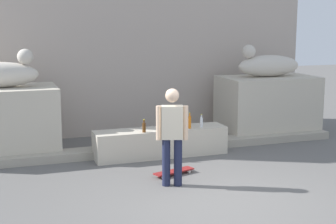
{
  "coord_description": "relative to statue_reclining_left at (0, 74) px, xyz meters",
  "views": [
    {
      "loc": [
        -3.22,
        -6.83,
        2.78
      ],
      "look_at": [
        -0.17,
        1.87,
        1.1
      ],
      "focal_mm": 53.95,
      "sensor_mm": 36.0,
      "label": 1
    }
  ],
  "objects": [
    {
      "name": "pedestal_left",
      "position": [
        -0.04,
        0.0,
        -1.0
      ],
      "size": [
        2.29,
        1.34,
        1.44
      ],
      "primitive_type": "cube",
      "color": "beige",
      "rests_on": "ground_plane"
    },
    {
      "name": "bottle_brown",
      "position": [
        2.66,
        -1.26,
        -1.04
      ],
      "size": [
        0.07,
        0.07,
        0.26
      ],
      "color": "#593314",
      "rests_on": "ledge_block"
    },
    {
      "name": "skater",
      "position": [
        2.65,
        -2.93,
        -0.8
      ],
      "size": [
        0.52,
        0.3,
        1.67
      ],
      "rotation": [
        0.0,
        0.0,
        5.97
      ],
      "color": "#1E233F",
      "rests_on": "ground_plane"
    },
    {
      "name": "skateboard",
      "position": [
        2.89,
        -2.38,
        -1.65
      ],
      "size": [
        0.82,
        0.43,
        0.08
      ],
      "rotation": [
        0.0,
        0.0,
        6.58
      ],
      "color": "maroon",
      "rests_on": "ground_plane"
    },
    {
      "name": "statue_reclining_right",
      "position": [
        6.15,
        0.0,
        0.0
      ],
      "size": [
        1.61,
        0.58,
        0.78
      ],
      "rotation": [
        0.0,
        0.0,
        3.13
      ],
      "color": "beige",
      "rests_on": "pedestal_right"
    },
    {
      "name": "ledge_block",
      "position": [
        3.08,
        -1.05,
        -1.43
      ],
      "size": [
        2.77,
        0.6,
        0.58
      ],
      "primitive_type": "cube",
      "color": "beige",
      "rests_on": "ground_plane"
    },
    {
      "name": "bottle_clear",
      "position": [
        3.92,
        -1.19,
        -1.03
      ],
      "size": [
        0.06,
        0.06,
        0.28
      ],
      "color": "silver",
      "rests_on": "ledge_block"
    },
    {
      "name": "stair_step",
      "position": [
        3.08,
        -0.69,
        -1.63
      ],
      "size": [
        8.52,
        0.5,
        0.17
      ],
      "primitive_type": "cube",
      "color": "#A9A08F",
      "rests_on": "ground_plane"
    },
    {
      "name": "facade_wall",
      "position": [
        3.08,
        1.48,
        1.44
      ],
      "size": [
        9.25,
        0.6,
        6.32
      ],
      "primitive_type": "cube",
      "color": "#C0B0A2",
      "rests_on": "ground_plane"
    },
    {
      "name": "bottle_blue",
      "position": [
        3.37,
        -0.98,
        -1.03
      ],
      "size": [
        0.07,
        0.07,
        0.28
      ],
      "color": "#194C99",
      "rests_on": "ledge_block"
    },
    {
      "name": "statue_reclining_left",
      "position": [
        0.0,
        0.0,
        0.0
      ],
      "size": [
        1.64,
        0.68,
        0.78
      ],
      "rotation": [
        0.0,
        0.0,
        -0.08
      ],
      "color": "beige",
      "rests_on": "pedestal_left"
    },
    {
      "name": "pedestal_right",
      "position": [
        6.19,
        0.0,
        -1.0
      ],
      "size": [
        2.29,
        1.34,
        1.44
      ],
      "primitive_type": "cube",
      "color": "beige",
      "rests_on": "ground_plane"
    },
    {
      "name": "ground_plane",
      "position": [
        3.08,
        -3.86,
        -1.72
      ],
      "size": [
        40.0,
        40.0,
        0.0
      ],
      "primitive_type": "plane",
      "color": "#605E5B"
    },
    {
      "name": "bottle_orange",
      "position": [
        3.65,
        -1.21,
        -1.0
      ],
      "size": [
        0.06,
        0.06,
        0.33
      ],
      "color": "orange",
      "rests_on": "ledge_block"
    }
  ]
}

